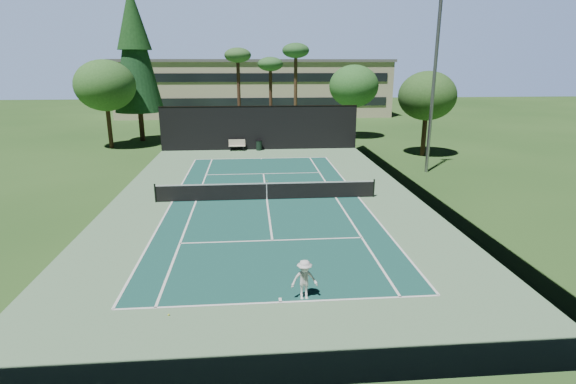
# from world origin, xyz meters

# --- Properties ---
(ground) EXTENTS (160.00, 160.00, 0.00)m
(ground) POSITION_xyz_m (0.00, 0.00, 0.00)
(ground) COLOR #274D1D
(ground) RESTS_ON ground
(apron_slab) EXTENTS (18.00, 32.00, 0.01)m
(apron_slab) POSITION_xyz_m (0.00, 0.00, 0.01)
(apron_slab) COLOR #608A62
(apron_slab) RESTS_ON ground
(court_surface) EXTENTS (10.97, 23.77, 0.01)m
(court_surface) POSITION_xyz_m (0.00, 0.00, 0.01)
(court_surface) COLOR #174B44
(court_surface) RESTS_ON ground
(court_lines) EXTENTS (11.07, 23.87, 0.01)m
(court_lines) POSITION_xyz_m (0.00, 0.00, 0.02)
(court_lines) COLOR white
(court_lines) RESTS_ON ground
(tennis_net) EXTENTS (12.90, 0.10, 1.10)m
(tennis_net) POSITION_xyz_m (0.00, 0.00, 0.56)
(tennis_net) COLOR black
(tennis_net) RESTS_ON ground
(fence) EXTENTS (18.04, 32.05, 4.03)m
(fence) POSITION_xyz_m (0.00, 0.06, 2.01)
(fence) COLOR black
(fence) RESTS_ON ground
(player) EXTENTS (0.95, 0.58, 1.41)m
(player) POSITION_xyz_m (0.82, -11.67, 0.71)
(player) COLOR white
(player) RESTS_ON ground
(tennis_ball_a) EXTENTS (0.07, 0.07, 0.07)m
(tennis_ball_a) POSITION_xyz_m (-3.60, -12.39, 0.03)
(tennis_ball_a) COLOR #C7D12F
(tennis_ball_a) RESTS_ON ground
(tennis_ball_b) EXTENTS (0.07, 0.07, 0.07)m
(tennis_ball_b) POSITION_xyz_m (0.18, 4.19, 0.03)
(tennis_ball_b) COLOR #D0EC35
(tennis_ball_b) RESTS_ON ground
(tennis_ball_c) EXTENTS (0.07, 0.07, 0.07)m
(tennis_ball_c) POSITION_xyz_m (3.53, 1.51, 0.04)
(tennis_ball_c) COLOR yellow
(tennis_ball_c) RESTS_ON ground
(tennis_ball_d) EXTENTS (0.06, 0.06, 0.06)m
(tennis_ball_d) POSITION_xyz_m (-2.09, 3.46, 0.03)
(tennis_ball_d) COLOR #CCDC32
(tennis_ball_d) RESTS_ON ground
(park_bench) EXTENTS (1.50, 0.45, 1.02)m
(park_bench) POSITION_xyz_m (-2.12, 15.66, 0.55)
(park_bench) COLOR beige
(park_bench) RESTS_ON ground
(trash_bin) EXTENTS (0.56, 0.56, 0.95)m
(trash_bin) POSITION_xyz_m (-0.11, 15.62, 0.48)
(trash_bin) COLOR black
(trash_bin) RESTS_ON ground
(pine_tree) EXTENTS (4.80, 4.80, 15.00)m
(pine_tree) POSITION_xyz_m (-12.00, 22.00, 9.55)
(pine_tree) COLOR #452A1D
(pine_tree) RESTS_ON ground
(palm_a) EXTENTS (2.80, 2.80, 9.32)m
(palm_a) POSITION_xyz_m (-2.00, 24.00, 8.19)
(palm_a) COLOR #43291D
(palm_a) RESTS_ON ground
(palm_b) EXTENTS (2.80, 2.80, 8.42)m
(palm_b) POSITION_xyz_m (1.50, 26.00, 7.36)
(palm_b) COLOR #43291C
(palm_b) RESTS_ON ground
(palm_c) EXTENTS (2.80, 2.80, 9.77)m
(palm_c) POSITION_xyz_m (4.00, 23.00, 8.60)
(palm_c) COLOR #4B3320
(palm_c) RESTS_ON ground
(decid_tree_a) EXTENTS (5.12, 5.12, 7.62)m
(decid_tree_a) POSITION_xyz_m (10.00, 22.00, 5.42)
(decid_tree_a) COLOR #4E3921
(decid_tree_a) RESTS_ON ground
(decid_tree_b) EXTENTS (4.80, 4.80, 7.14)m
(decid_tree_b) POSITION_xyz_m (14.00, 12.00, 5.08)
(decid_tree_b) COLOR #442B1D
(decid_tree_b) RESTS_ON ground
(decid_tree_c) EXTENTS (5.44, 5.44, 8.09)m
(decid_tree_c) POSITION_xyz_m (-14.00, 18.00, 5.76)
(decid_tree_c) COLOR #4B3020
(decid_tree_c) RESTS_ON ground
(campus_building) EXTENTS (40.50, 12.50, 8.30)m
(campus_building) POSITION_xyz_m (0.00, 45.98, 4.21)
(campus_building) COLOR #BAB090
(campus_building) RESTS_ON ground
(light_pole) EXTENTS (0.90, 0.25, 12.22)m
(light_pole) POSITION_xyz_m (12.00, 6.00, 6.46)
(light_pole) COLOR gray
(light_pole) RESTS_ON ground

